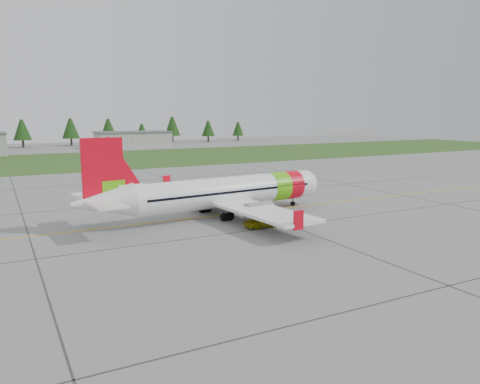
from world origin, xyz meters
TOP-DOWN VIEW (x-y plane):
  - ground at (0.00, 0.00)m, footprint 320.00×320.00m
  - aircraft at (5.85, 7.76)m, footprint 31.40×29.06m
  - follow_me_car at (6.97, 0.65)m, footprint 1.30×1.53m
  - grass_strip at (0.00, 82.00)m, footprint 320.00×50.00m
  - taxi_guideline at (0.00, 8.00)m, footprint 120.00×0.25m
  - hangar_east at (25.00, 118.00)m, footprint 24.00×12.00m
  - treeline at (0.00, 138.00)m, footprint 160.00×8.00m

SIDE VIEW (x-z plane):
  - ground at x=0.00m, z-range 0.00..0.00m
  - taxi_guideline at x=0.00m, z-range 0.00..0.02m
  - grass_strip at x=0.00m, z-range 0.00..0.03m
  - follow_me_car at x=6.97m, z-range 0.00..3.77m
  - hangar_east at x=25.00m, z-range 0.00..5.20m
  - aircraft at x=5.85m, z-range -2.01..7.50m
  - treeline at x=0.00m, z-range 0.00..10.00m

